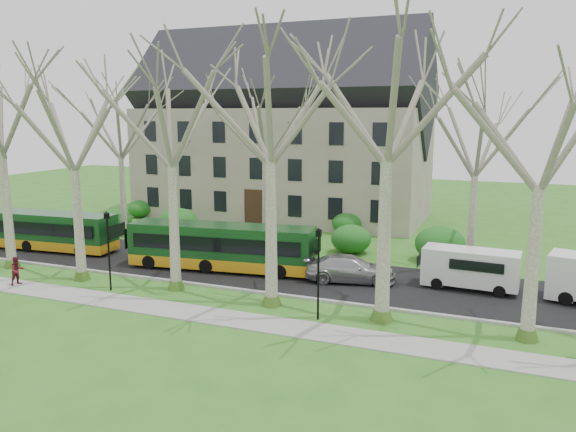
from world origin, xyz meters
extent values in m
plane|color=#336D1F|center=(0.00, 0.00, 0.00)|extent=(120.00, 120.00, 0.00)
cube|color=gray|center=(0.00, -2.50, 0.03)|extent=(70.00, 2.00, 0.06)
cube|color=black|center=(0.00, 5.50, 0.03)|extent=(80.00, 8.00, 0.06)
cube|color=#A5A39E|center=(0.00, 1.50, 0.07)|extent=(80.00, 0.25, 0.14)
cube|color=gray|center=(-6.00, 24.00, 5.00)|extent=(26.00, 12.00, 10.00)
cylinder|color=black|center=(-6.00, -1.00, 2.00)|extent=(0.10, 0.10, 4.00)
cube|color=black|center=(-6.00, -1.00, 4.15)|extent=(0.22, 0.22, 0.30)
cylinder|color=black|center=(6.00, -1.00, 2.00)|extent=(0.10, 0.10, 4.00)
cube|color=black|center=(6.00, -1.00, 4.15)|extent=(0.22, 0.22, 0.30)
ellipsoid|color=#1B601D|center=(-16.00, 12.00, 1.00)|extent=(2.60, 2.60, 2.00)
ellipsoid|color=#1B601D|center=(-10.00, 12.00, 1.00)|extent=(2.60, 2.60, 2.00)
ellipsoid|color=#1B601D|center=(4.00, 12.00, 1.00)|extent=(2.60, 2.60, 2.00)
ellipsoid|color=#1B601D|center=(10.00, 12.00, 1.00)|extent=(2.60, 2.60, 2.00)
ellipsoid|color=#1B601D|center=(-18.00, 18.00, 1.00)|extent=(2.60, 2.60, 2.00)
ellipsoid|color=#1B601D|center=(2.00, 18.00, 1.00)|extent=(2.60, 2.60, 2.00)
imported|color=#A1A1A5|center=(5.80, 5.31, 0.81)|extent=(5.53, 3.26, 1.50)
imported|color=#5B141E|center=(-11.44, -2.22, 0.86)|extent=(0.78, 0.91, 1.60)
camera|label=1|loc=(14.01, -24.84, 9.54)|focal=35.00mm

